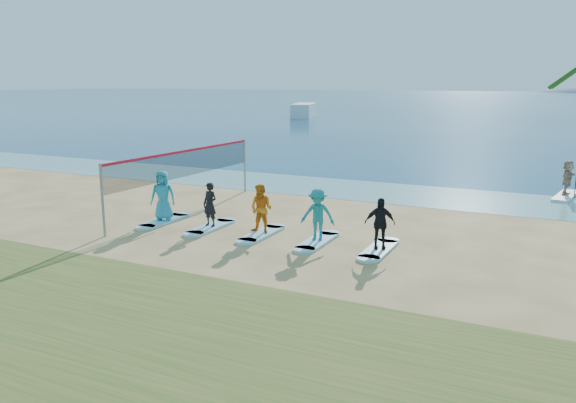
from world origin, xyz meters
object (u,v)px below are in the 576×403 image
at_px(surfboard_4, 379,249).
at_px(surfboard_2, 262,234).
at_px(surfboard_0, 164,221).
at_px(student_0, 163,195).
at_px(student_2, 261,209).
at_px(student_3, 318,215).
at_px(surfboard_3, 317,241).
at_px(paddleboarder, 568,178).
at_px(student_1, 210,204).
at_px(boat_offshore_a, 304,117).
at_px(paddleboard, 566,196).
at_px(surfboard_1, 211,227).
at_px(student_4, 380,223).
at_px(volleyball_net, 185,164).

bearing_deg(surfboard_4, surfboard_2, 180.00).
bearing_deg(surfboard_0, student_0, 0.00).
distance_m(student_2, surfboard_4, 4.24).
bearing_deg(student_3, surfboard_3, 0.00).
distance_m(surfboard_3, student_3, 0.90).
height_order(paddleboarder, student_1, paddleboarder).
relative_size(boat_offshore_a, surfboard_4, 4.05).
bearing_deg(student_0, student_2, -23.19).
bearing_deg(student_2, surfboard_3, 0.17).
xyz_separation_m(paddleboarder, boat_offshore_a, (-34.96, 48.09, -0.90)).
xyz_separation_m(paddleboard, surfboard_0, (-13.48, -11.75, -0.01)).
distance_m(student_0, surfboard_2, 4.26).
xyz_separation_m(student_0, surfboard_1, (2.08, 0.00, -0.97)).
distance_m(surfboard_1, surfboard_4, 6.23).
relative_size(student_3, student_4, 1.07).
height_order(boat_offshore_a, student_2, student_2).
xyz_separation_m(boat_offshore_a, student_0, (21.47, -59.83, 1.02)).
relative_size(paddleboard, surfboard_3, 1.36).
xyz_separation_m(surfboard_3, surfboard_4, (2.08, 0.00, 0.00)).
xyz_separation_m(student_2, student_3, (2.08, 0.00, 0.01)).
height_order(boat_offshore_a, student_4, student_4).
height_order(volleyball_net, surfboard_0, volleyball_net).
bearing_deg(surfboard_2, surfboard_3, 0.00).
height_order(surfboard_0, surfboard_2, same).
xyz_separation_m(paddleboarder, surfboard_1, (-11.41, -11.75, -0.85)).
xyz_separation_m(surfboard_0, surfboard_1, (2.08, 0.00, 0.00)).
bearing_deg(surfboard_3, student_0, 180.00).
height_order(surfboard_1, student_4, student_4).
xyz_separation_m(student_0, student_2, (4.15, 0.00, -0.09)).
height_order(paddleboard, boat_offshore_a, boat_offshore_a).
bearing_deg(paddleboard, volleyball_net, -135.65).
distance_m(surfboard_1, student_2, 2.25).
height_order(surfboard_0, student_2, student_2).
height_order(surfboard_0, student_3, student_3).
xyz_separation_m(surfboard_1, surfboard_2, (2.08, 0.00, 0.00)).
xyz_separation_m(boat_offshore_a, surfboard_3, (27.70, -59.83, 0.04)).
bearing_deg(student_1, surfboard_4, 8.40).
distance_m(paddleboard, student_1, 16.39).
bearing_deg(student_2, volleyball_net, 156.38).
relative_size(student_1, student_4, 0.99).
height_order(student_1, surfboard_3, student_1).
bearing_deg(surfboard_4, paddleboarder, 66.19).
bearing_deg(boat_offshore_a, student_2, -83.57).
xyz_separation_m(surfboard_2, student_2, (0.00, 0.00, 0.88)).
height_order(student_0, surfboard_4, student_0).
distance_m(paddleboard, boat_offshore_a, 59.45).
bearing_deg(surfboard_2, student_3, 0.00).
bearing_deg(volleyball_net, surfboard_3, -16.88).
height_order(surfboard_3, student_3, student_3).
relative_size(paddleboarder, boat_offshore_a, 0.17).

